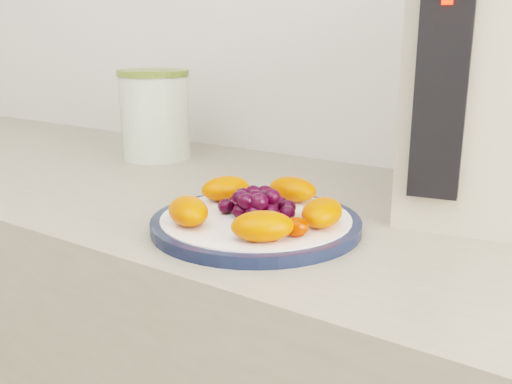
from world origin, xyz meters
The scene contains 8 objects.
plate_rim centered at (0.06, 1.07, 0.91)m, with size 0.27×0.27×0.01m, color #101832.
plate_face centered at (0.06, 1.07, 0.91)m, with size 0.25×0.25×0.02m, color white.
canister centered at (-0.37, 1.32, 0.98)m, with size 0.14×0.14×0.17m, color #3A5F1D.
canister_lid centered at (-0.37, 1.32, 1.07)m, with size 0.14×0.14×0.01m, color olive.
appliance_body centered at (0.27, 1.33, 1.07)m, with size 0.20×0.28×0.35m, color #B3AB98.
appliance_panel centered at (0.25, 1.18, 1.08)m, with size 0.06×0.02×0.26m, color black.
appliance_led centered at (0.25, 1.17, 1.18)m, with size 0.01×0.01×0.01m, color #FF0C05.
fruit_plate centered at (0.06, 1.07, 0.93)m, with size 0.23×0.22×0.04m.
Camera 1 is at (0.45, 0.49, 1.14)m, focal length 40.00 mm.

